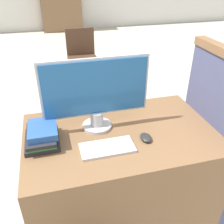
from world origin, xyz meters
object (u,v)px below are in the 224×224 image
at_px(book_stack, 42,135).
at_px(far_chair, 82,54).
at_px(keyboard, 107,148).
at_px(mouse, 146,137).
at_px(monitor, 96,93).

height_order(book_stack, far_chair, book_stack).
bearing_deg(keyboard, book_stack, 155.85).
distance_m(keyboard, mouse, 0.24).
xyz_separation_m(monitor, mouse, (0.25, -0.21, -0.23)).
distance_m(keyboard, book_stack, 0.38).
xyz_separation_m(mouse, far_chair, (0.02, 2.69, -0.32)).
height_order(mouse, far_chair, far_chair).
relative_size(monitor, mouse, 6.77).
relative_size(keyboard, mouse, 3.19).
relative_size(keyboard, book_stack, 1.18).
bearing_deg(book_stack, keyboard, -24.15).
distance_m(keyboard, far_chair, 2.74).
distance_m(mouse, far_chair, 2.70).
relative_size(keyboard, far_chair, 0.37).
height_order(monitor, book_stack, monitor).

